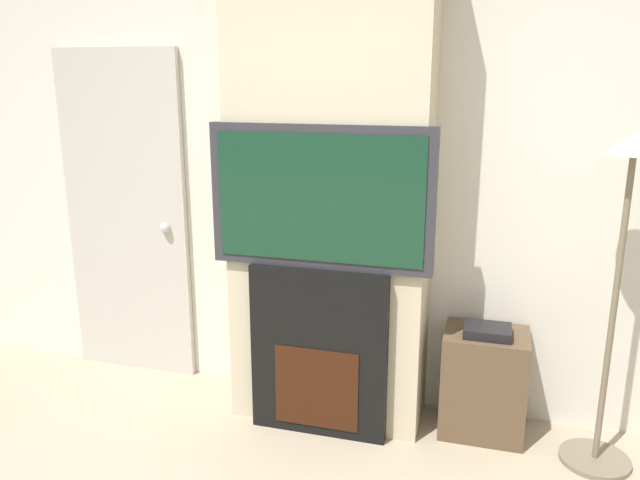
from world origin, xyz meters
name	(u,v)px	position (x,y,z in m)	size (l,w,h in m)	color
wall_back	(342,171)	(0.00, 2.03, 1.35)	(6.00, 0.06, 2.70)	silver
chimney_breast	(331,177)	(0.00, 1.79, 1.35)	(1.04, 0.42, 2.70)	beige
fireplace	(320,351)	(0.00, 1.58, 0.46)	(0.73, 0.15, 0.92)	black
television	(320,198)	(0.00, 1.58, 1.28)	(1.14, 0.07, 0.72)	#2D2D33
floor_lamp	(620,259)	(1.40, 1.67, 1.05)	(0.34, 0.34, 1.63)	#726651
media_stand	(484,381)	(0.84, 1.80, 0.29)	(0.43, 0.34, 0.62)	brown
entry_door	(127,217)	(-1.37, 1.97, 1.01)	(0.82, 0.09, 2.02)	#BCB7AD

